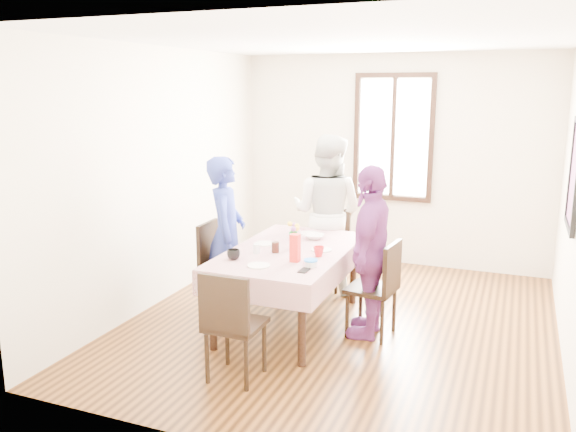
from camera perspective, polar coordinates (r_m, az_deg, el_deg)
The scene contains 30 objects.
ground at distance 5.94m, azimuth 5.13°, elevation -10.26°, with size 4.50×4.50×0.00m, color black.
back_wall at distance 7.72m, azimuth 10.15°, elevation 5.29°, with size 4.00×4.00×0.00m, color beige.
window_frame at distance 7.67m, azimuth 10.21°, elevation 7.50°, with size 1.02×0.06×1.62m, color black.
window_pane at distance 7.68m, azimuth 10.22°, elevation 7.50°, with size 0.90×0.02×1.50m, color white.
art_poster at distance 5.62m, azimuth 26.14°, elevation 3.65°, with size 0.04×0.76×0.96m, color red.
dining_table at distance 5.75m, azimuth 0.19°, elevation -6.97°, with size 0.96×1.70×0.75m, color black.
tablecloth at distance 5.63m, azimuth 0.19°, elevation -3.32°, with size 1.08×1.82×0.01m, color #5D0614.
chair_left at distance 6.18m, azimuth -6.18°, elevation -4.87°, with size 0.42×0.42×0.91m, color black.
chair_right at distance 5.55m, azimuth 8.13°, elevation -6.97°, with size 0.42×0.42×0.91m, color black.
chair_far at distance 6.77m, azimuth 3.82°, elevation -3.26°, with size 0.42×0.42×0.91m, color black.
chair_near at distance 4.72m, azimuth -5.11°, elevation -10.41°, with size 0.42×0.42×0.91m, color black.
person_left at distance 6.08m, azimuth -6.08°, elevation -1.75°, with size 0.59×0.38×1.61m, color navy.
person_far at distance 6.65m, azimuth 3.82°, elevation 0.28°, with size 0.86×0.67×1.77m, color beige.
person_right at distance 5.44m, azimuth 8.03°, elevation -3.46°, with size 0.94×0.39×1.61m, color #782F76.
mug_black at distance 5.31m, azimuth -5.31°, elevation -3.75°, with size 0.12×0.12×0.09m, color black.
mug_flag at distance 5.39m, azimuth 3.00°, elevation -3.46°, with size 0.10×0.10×0.09m, color red.
mug_green at distance 6.01m, azimuth 0.52°, elevation -1.89°, with size 0.09×0.09×0.07m, color #0C7226.
serving_bowl at distance 6.01m, azimuth 2.62°, elevation -2.02°, with size 0.19×0.19×0.05m, color white.
juice_carton at distance 5.21m, azimuth 0.69°, elevation -3.12°, with size 0.08×0.08×0.25m, color red.
butter_tub at distance 5.10m, azimuth 2.22°, elevation -4.65°, with size 0.10×0.10×0.05m, color white.
jam_jar at distance 5.51m, azimuth -1.23°, elevation -3.07°, with size 0.07×0.07×0.10m, color black.
drinking_glass at distance 5.50m, azimuth -3.09°, elevation -3.18°, with size 0.06×0.06×0.09m, color silver.
smartphone at distance 4.99m, azimuth 1.57°, elevation -5.30°, with size 0.07×0.14×0.01m, color black.
flower_vase at distance 5.65m, azimuth 0.53°, elevation -2.47°, with size 0.07×0.07×0.14m, color silver.
plate_left at distance 5.82m, azimuth -2.25°, elevation -2.69°, with size 0.20×0.20×0.01m, color white.
plate_right at distance 5.60m, azimuth 3.28°, elevation -3.29°, with size 0.20×0.20×0.01m, color white.
plate_far at distance 6.21m, azimuth 2.11°, elevation -1.70°, with size 0.20×0.20×0.01m, color white.
plate_near at distance 5.12m, azimuth -2.88°, elevation -4.83°, with size 0.20×0.20×0.01m, color white.
butter_lid at distance 5.09m, azimuth 2.22°, elevation -4.31°, with size 0.12×0.12×0.01m, color blue.
flower_bunch at distance 5.62m, azimuth 0.53°, elevation -1.28°, with size 0.09×0.09×0.10m, color yellow, non-canonical shape.
Camera 1 is at (1.53, -5.26, 2.29)m, focal length 36.59 mm.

